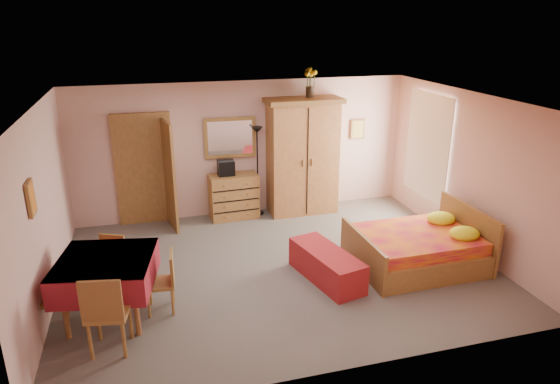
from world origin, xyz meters
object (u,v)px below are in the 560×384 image
object	(u,v)px
wall_mirror	(230,138)
chair_north	(109,266)
stereo	(226,168)
chair_east	(160,282)
chair_south	(108,311)
bench	(326,265)
chair_west	(49,298)
sunflower_vase	(310,83)
chest_of_drawers	(234,196)
wardrobe	(302,156)
bed	(416,239)
floor_lamp	(258,172)
dining_table	(109,288)

from	to	relation	value
wall_mirror	chair_north	size ratio (longest dim) A/B	1.19
stereo	chair_east	size ratio (longest dim) A/B	0.37
chair_south	chair_east	size ratio (longest dim) A/B	1.23
bench	chair_west	size ratio (longest dim) A/B	1.59
chair_south	chair_west	world-z (taller)	chair_south
sunflower_vase	bench	size ratio (longest dim) A/B	0.40
chest_of_drawers	chair_north	xyz separation A→B (m)	(-2.22, -2.28, -0.02)
wardrobe	bed	world-z (taller)	wardrobe
stereo	bench	size ratio (longest dim) A/B	0.22
chair_south	chair_east	world-z (taller)	chair_south
wall_mirror	bench	bearing A→B (deg)	-71.75
bench	chair_north	distance (m)	3.13
wall_mirror	wardrobe	bearing A→B (deg)	-7.75
wardrobe	bench	distance (m)	2.93
bench	stereo	bearing A→B (deg)	109.73
wall_mirror	chair_west	xyz separation A→B (m)	(-2.89, -3.21, -1.12)
floor_lamp	chest_of_drawers	bearing A→B (deg)	-173.13
chair_north	chest_of_drawers	bearing A→B (deg)	-109.37
wall_mirror	chest_of_drawers	bearing A→B (deg)	-88.07
chair_south	chair_west	bearing A→B (deg)	150.21
bench	chest_of_drawers	bearing A→B (deg)	107.49
stereo	wall_mirror	bearing A→B (deg)	55.94
wall_mirror	sunflower_vase	xyz separation A→B (m)	(1.51, -0.21, 1.00)
wall_mirror	bench	world-z (taller)	wall_mirror
floor_lamp	sunflower_vase	world-z (taller)	sunflower_vase
chest_of_drawers	wardrobe	xyz separation A→B (m)	(1.37, -0.02, 0.70)
chair_north	bed	bearing A→B (deg)	-160.66
bed	dining_table	distance (m)	4.58
chair_west	chair_east	bearing A→B (deg)	89.37
chair_east	chest_of_drawers	bearing A→B (deg)	-22.78
sunflower_vase	chair_north	world-z (taller)	sunflower_vase
wall_mirror	floor_lamp	xyz separation A→B (m)	(0.49, -0.15, -0.67)
chest_of_drawers	chair_west	xyz separation A→B (m)	(-2.89, -3.00, -0.00)
chair_north	sunflower_vase	bearing A→B (deg)	-123.75
chair_south	chair_north	distance (m)	1.35
bench	chair_north	world-z (taller)	chair_north
wall_mirror	wardrobe	world-z (taller)	wardrobe
stereo	sunflower_vase	size ratio (longest dim) A/B	0.56
wardrobe	wall_mirror	bearing A→B (deg)	169.94
wardrobe	chair_north	world-z (taller)	wardrobe
dining_table	wall_mirror	bearing A→B (deg)	55.19
chair_east	bed	bearing A→B (deg)	-81.74
wall_mirror	sunflower_vase	world-z (taller)	sunflower_vase
floor_lamp	chair_west	xyz separation A→B (m)	(-3.38, -3.06, -0.45)
wardrobe	chair_east	world-z (taller)	wardrobe
wardrobe	chair_west	world-z (taller)	wardrobe
dining_table	chair_east	xyz separation A→B (m)	(0.64, -0.01, -0.01)
wall_mirror	bench	xyz separation A→B (m)	(0.87, -2.97, -1.32)
wardrobe	chair_south	bearing A→B (deg)	-134.81
chest_of_drawers	chair_west	world-z (taller)	chest_of_drawers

